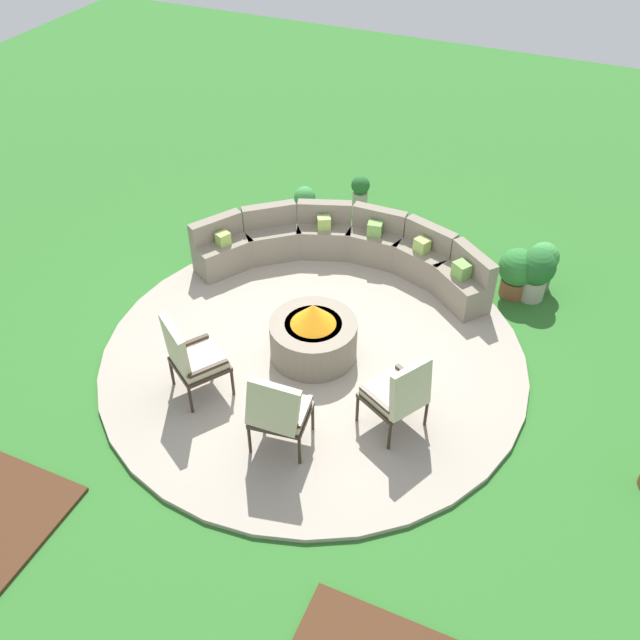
# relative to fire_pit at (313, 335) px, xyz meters

# --- Properties ---
(ground_plane) EXTENTS (24.00, 24.00, 0.00)m
(ground_plane) POSITION_rel_fire_pit_xyz_m (0.00, 0.00, -0.36)
(ground_plane) COLOR #2D6B28
(patio_circle) EXTENTS (5.25, 5.25, 0.06)m
(patio_circle) POSITION_rel_fire_pit_xyz_m (0.00, 0.00, -0.33)
(patio_circle) COLOR #9E9384
(patio_circle) RESTS_ON ground_plane
(fire_pit) EXTENTS (1.07, 1.07, 0.77)m
(fire_pit) POSITION_rel_fire_pit_xyz_m (0.00, 0.00, 0.00)
(fire_pit) COLOR gray
(fire_pit) RESTS_ON patio_circle
(curved_stone_bench) EXTENTS (4.13, 1.77, 0.77)m
(curved_stone_bench) POSITION_rel_fire_pit_xyz_m (-0.33, 1.85, 0.00)
(curved_stone_bench) COLOR gray
(curved_stone_bench) RESTS_ON patio_circle
(lounge_chair_front_left) EXTENTS (0.78, 0.81, 1.14)m
(lounge_chair_front_left) POSITION_rel_fire_pit_xyz_m (-0.98, -1.16, 0.27)
(lounge_chair_front_left) COLOR #2D2319
(lounge_chair_front_left) RESTS_ON patio_circle
(lounge_chair_front_right) EXTENTS (0.67, 0.61, 1.09)m
(lounge_chair_front_right) POSITION_rel_fire_pit_xyz_m (0.27, -1.49, 0.26)
(lounge_chair_front_right) COLOR #2D2319
(lounge_chair_front_right) RESTS_ON patio_circle
(lounge_chair_back_left) EXTENTS (0.78, 0.79, 1.01)m
(lounge_chair_back_left) POSITION_rel_fire_pit_xyz_m (1.33, -0.72, 0.23)
(lounge_chair_back_left) COLOR #2D2319
(lounge_chair_back_left) RESTS_ON patio_circle
(potted_plant_0) EXTENTS (0.52, 0.52, 0.72)m
(potted_plant_0) POSITION_rel_fire_pit_xyz_m (2.00, 2.29, 0.03)
(potted_plant_0) COLOR brown
(potted_plant_0) RESTS_ON ground_plane
(potted_plant_1) EXTENTS (0.51, 0.51, 0.77)m
(potted_plant_1) POSITION_rel_fire_pit_xyz_m (2.24, 2.32, 0.07)
(potted_plant_1) COLOR #A89E8E
(potted_plant_1) RESTS_ON ground_plane
(potted_plant_2) EXTENTS (0.34, 0.34, 0.61)m
(potted_plant_2) POSITION_rel_fire_pit_xyz_m (-1.42, 2.83, -0.03)
(potted_plant_2) COLOR #605B56
(potted_plant_2) RESTS_ON ground_plane
(potted_plant_3) EXTENTS (0.30, 0.30, 0.56)m
(potted_plant_3) POSITION_rel_fire_pit_xyz_m (-0.78, 3.58, -0.05)
(potted_plant_3) COLOR #A89E8E
(potted_plant_3) RESTS_ON ground_plane
(potted_plant_4) EXTENTS (0.42, 0.42, 0.71)m
(potted_plant_4) POSITION_rel_fire_pit_xyz_m (2.28, 2.59, 0.03)
(potted_plant_4) COLOR #605B56
(potted_plant_4) RESTS_ON ground_plane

